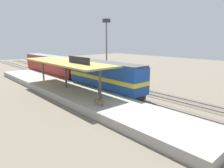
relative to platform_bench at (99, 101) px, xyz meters
The scene contains 11 objects.
ground_plane 12.49m from the platform_bench, 49.90° to the left, with size 120.00×120.00×0.00m, color #706656.
track_near 11.31m from the platform_bench, 57.72° to the left, with size 3.20×110.00×0.16m.
track_far 14.29m from the platform_bench, 41.87° to the left, with size 3.20×110.00×0.16m.
platform 9.64m from the platform_bench, 81.62° to the left, with size 6.00×44.00×0.90m, color #9E998E.
station_canopy 10.03m from the platform_bench, 81.53° to the left, with size 5.20×18.00×4.70m.
platform_bench is the anchor object (origin of this frame).
locomotive 8.75m from the platform_bench, 46.27° to the left, with size 2.93×14.43×4.44m.
passenger_carriage_single 25.02m from the platform_bench, 76.12° to the left, with size 2.90×20.00×4.24m.
freight_car 19.96m from the platform_bench, 57.91° to the left, with size 2.80×12.00×3.54m.
light_mast 21.62m from the platform_bench, 47.53° to the left, with size 1.10×1.10×11.70m.
person_waiting 5.18m from the platform_bench, 51.71° to the left, with size 0.34×0.34×1.71m.
Camera 1 is at (-18.58, -25.81, 7.75)m, focal length 32.21 mm.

